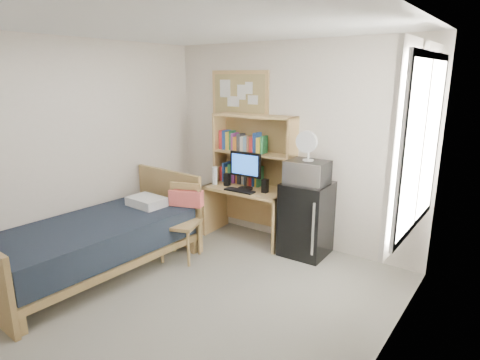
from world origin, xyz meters
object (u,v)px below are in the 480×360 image
Objects in this scene: mini_fridge at (306,219)px; speaker_right at (265,186)px; desk at (248,213)px; desk_fan at (309,147)px; bed at (95,248)px; desk_chair at (180,223)px; bulletin_board at (240,94)px; monitor at (245,171)px; microwave at (308,172)px; speaker_left at (227,180)px.

mini_fridge reaches higher than speaker_right.
desk_fan is at bearing -2.55° from desk.
mini_fridge is at bearing -1.24° from desk.
desk reaches higher than bed.
desk_fan reaches higher than bed.
desk is at bearing 54.21° from desk_chair.
mini_fridge is at bearing -12.65° from bulletin_board.
desk_chair is 1.89× the size of monitor.
desk_fan is (1.15, 1.01, 0.89)m from desk_chair.
desk is 0.88m from mini_fridge.
bulletin_board reaches higher than desk_fan.
desk is 1.12m from microwave.
speaker_left is (-1.17, -0.09, 0.34)m from mini_fridge.
mini_fridge is 1.00m from monitor.
monitor is (-0.87, -0.08, 0.50)m from mini_fridge.
desk_fan is (0.87, 0.06, 0.40)m from monitor.
bulletin_board is at bearing 72.68° from desk_chair.
speaker_left is 0.60m from speaker_right.
mini_fridge is 5.33× the size of speaker_left.
desk is 0.54m from speaker_right.
mini_fridge is 1.22m from speaker_left.
desk is at bearing 11.31° from speaker_left.
speaker_left is 0.36× the size of microwave.
monitor is 2.83× the size of speaker_left.
speaker_right is (0.30, -0.05, 0.44)m from desk.
speaker_right is (0.58, 0.96, 0.34)m from desk_chair.
monitor is 0.34m from speaker_right.
speaker_left is 0.98× the size of speaker_right.
bed is 2.06m from monitor.
bulletin_board is at bearing 164.32° from desk_fan.
microwave is (1.15, 1.01, 0.60)m from desk_chair.
bulletin_board is 2.71m from bed.
bed is 1.90m from speaker_left.
desk_fan reaches higher than desk_chair.
desk_chair is 1.00× the size of mini_fridge.
bulletin_board reaches higher than monitor.
bed is at bearing -134.57° from desk_fan.
speaker_right is at bearing -175.80° from mini_fridge.
speaker_right is 0.80m from desk_fan.
microwave reaches higher than bed.
speaker_right is (0.30, 0.01, -0.16)m from monitor.
monitor is (0.00, -0.06, 0.60)m from desk.
desk is 6.46× the size of speaker_right.
bulletin_board reaches higher than microwave.
bulletin_board is 1.93× the size of monitor.
bed is at bearing -115.79° from desk.
desk_chair is at bearing -87.05° from bulletin_board.
monitor reaches higher than mini_fridge.
mini_fridge is at bearing 90.00° from desk_fan.
microwave reaches higher than mini_fridge.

